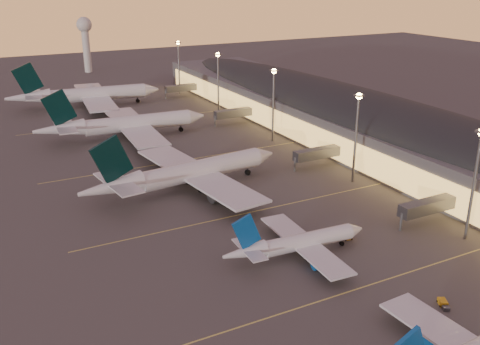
% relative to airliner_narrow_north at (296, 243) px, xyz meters
% --- Properties ---
extents(ground, '(700.00, 700.00, 0.00)m').
position_rel_airliner_narrow_north_xyz_m(ground, '(2.28, -11.06, -3.09)').
color(ground, '#484542').
extents(airliner_narrow_north, '(33.50, 29.94, 11.97)m').
position_rel_airliner_narrow_north_xyz_m(airliner_narrow_north, '(0.00, 0.00, 0.00)').
color(airliner_narrow_north, silver).
rests_on(airliner_narrow_north, ground).
extents(airliner_wide_near, '(60.05, 55.14, 19.22)m').
position_rel_airliner_narrow_north_xyz_m(airliner_wide_near, '(-6.51, 45.22, 1.85)').
color(airliner_wide_near, silver).
rests_on(airliner_wide_near, ground).
extents(airliner_wide_mid, '(62.03, 56.53, 19.85)m').
position_rel_airliner_narrow_north_xyz_m(airliner_wide_mid, '(-7.64, 101.93, 2.02)').
color(airliner_wide_mid, silver).
rests_on(airliner_wide_mid, ground).
extents(airliner_wide_far, '(66.69, 61.04, 21.33)m').
position_rel_airliner_narrow_north_xyz_m(airliner_wide_far, '(-9.09, 157.39, 2.40)').
color(airliner_wide_far, silver).
rests_on(airliner_wide_far, ground).
extents(terminal_building, '(56.35, 255.00, 17.46)m').
position_rel_airliner_narrow_north_xyz_m(terminal_building, '(64.12, 61.41, 5.69)').
color(terminal_building, '#515256').
rests_on(terminal_building, ground).
extents(light_masts, '(2.20, 217.20, 25.90)m').
position_rel_airliner_narrow_north_xyz_m(light_masts, '(38.28, 53.94, 14.46)').
color(light_masts, slate).
rests_on(light_masts, ground).
extents(radar_tower, '(9.00, 9.00, 32.50)m').
position_rel_airliner_narrow_north_xyz_m(radar_tower, '(12.28, 248.94, 18.78)').
color(radar_tower, silver).
rests_on(radar_tower, ground).
extents(lane_markings, '(90.00, 180.36, 0.00)m').
position_rel_airliner_narrow_north_xyz_m(lane_markings, '(2.28, 28.94, -3.09)').
color(lane_markings, '#D8C659').
rests_on(lane_markings, ground).
extents(baggage_tug_c, '(3.40, 1.73, 0.97)m').
position_rel_airliner_narrow_north_xyz_m(baggage_tug_c, '(14.10, 1.19, -2.65)').
color(baggage_tug_c, gold).
rests_on(baggage_tug_c, ground).
extents(baggage_tug_d, '(2.65, 3.48, 0.97)m').
position_rel_airliner_narrow_north_xyz_m(baggage_tug_d, '(13.57, -27.62, -2.65)').
color(baggage_tug_d, gold).
rests_on(baggage_tug_d, ground).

